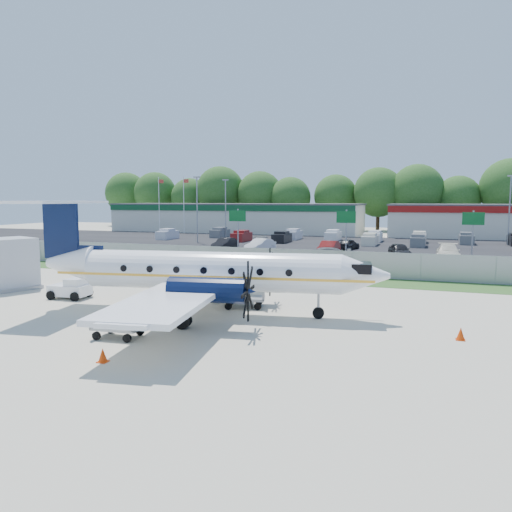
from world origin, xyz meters
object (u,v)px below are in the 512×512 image
(aircraft, at_px, (204,271))
(baggage_cart_near, at_px, (244,298))
(pushback_tug, at_px, (71,289))
(service_container, at_px, (9,265))
(baggage_cart_far, at_px, (118,326))

(aircraft, relative_size, baggage_cart_near, 7.46)
(pushback_tug, distance_m, baggage_cart_near, 10.81)
(aircraft, distance_m, pushback_tug, 9.56)
(aircraft, bearing_deg, service_container, 171.39)
(pushback_tug, relative_size, baggage_cart_near, 0.92)
(aircraft, bearing_deg, pushback_tug, 173.71)
(pushback_tug, relative_size, baggage_cart_far, 1.10)
(pushback_tug, height_order, baggage_cart_near, pushback_tug)
(baggage_cart_far, bearing_deg, pushback_tug, 140.62)
(baggage_cart_near, xyz_separation_m, baggage_cart_far, (-2.93, -7.48, -0.05))
(aircraft, height_order, service_container, aircraft)
(pushback_tug, bearing_deg, aircraft, -6.29)
(baggage_cart_near, bearing_deg, aircraft, -123.84)
(pushback_tug, xyz_separation_m, service_container, (-6.08, 1.31, 0.99))
(baggage_cart_near, xyz_separation_m, service_container, (-16.83, 0.25, 1.03))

